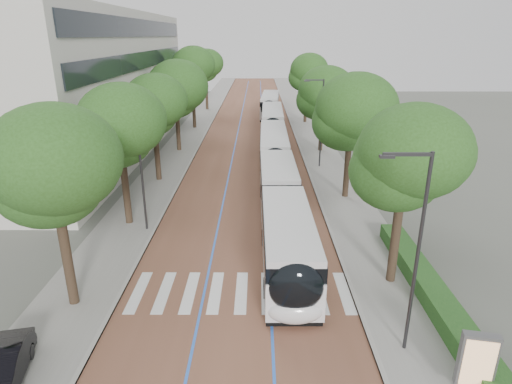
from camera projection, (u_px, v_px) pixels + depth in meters
ground at (236, 305)px, 19.81m from camera, size 160.00×160.00×0.00m
road at (251, 128)px, 57.35m from camera, size 11.00×140.00×0.02m
sidewalk_left at (195, 128)px, 57.36m from camera, size 4.00×140.00×0.12m
sidewalk_right at (306, 128)px, 57.29m from camera, size 4.00×140.00×0.12m
kerb_left at (209, 128)px, 57.35m from camera, size 0.20×140.00×0.14m
kerb_right at (292, 128)px, 57.30m from camera, size 0.20×140.00×0.14m
zebra_crossing at (241, 292)px, 20.74m from camera, size 10.55×3.60×0.01m
lane_line_left at (239, 128)px, 57.35m from camera, size 0.12×126.00×0.01m
lane_line_right at (263, 128)px, 57.33m from camera, size 0.12×126.00×0.01m
office_building at (58, 84)px, 43.76m from camera, size 18.11×40.00×14.00m
hedge at (434, 296)px, 19.59m from camera, size 1.20×14.00×0.80m
streetlight_near at (415, 241)px, 15.30m from camera, size 1.82×0.20×8.00m
streetlight_far at (320, 116)px, 38.76m from camera, size 1.82×0.20×8.00m
lamp_post_left at (141, 169)px, 25.92m from camera, size 0.14×0.14×8.00m
trees_left at (170, 92)px, 41.31m from camera, size 6.26×60.32×9.94m
trees_right at (333, 100)px, 38.32m from camera, size 5.87×47.16×8.94m
lead_bus at (283, 215)px, 25.55m from camera, size 2.69×18.42×3.20m
bus_queued_0 at (274, 149)px, 40.35m from camera, size 2.69×12.43×3.20m
bus_queued_1 at (272, 122)px, 53.01m from camera, size 2.77×12.45×3.20m
bus_queued_2 at (270, 105)px, 65.56m from camera, size 3.25×12.53×3.20m
ad_panel at (476, 364)px, 14.30m from camera, size 1.23×0.55×2.47m
parked_car at (1, 369)px, 14.95m from camera, size 2.17×4.07×1.27m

